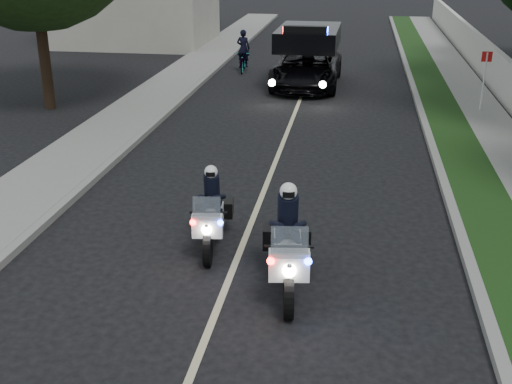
% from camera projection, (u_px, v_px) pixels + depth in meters
% --- Properties ---
extents(ground, '(120.00, 120.00, 0.00)m').
position_uv_depth(ground, '(210.00, 327.00, 9.55)').
color(ground, black).
rests_on(ground, ground).
extents(curb_right, '(0.20, 60.00, 0.15)m').
position_uv_depth(curb_right, '(430.00, 140.00, 18.10)').
color(curb_right, gray).
rests_on(curb_right, ground).
extents(grass_verge, '(1.20, 60.00, 0.16)m').
position_uv_depth(grass_verge, '(455.00, 141.00, 18.00)').
color(grass_verge, '#193814').
rests_on(grass_verge, ground).
extents(sidewalk_right, '(1.40, 60.00, 0.16)m').
position_uv_depth(sidewalk_right, '(504.00, 143.00, 17.81)').
color(sidewalk_right, gray).
rests_on(sidewalk_right, ground).
extents(curb_left, '(0.20, 60.00, 0.15)m').
position_uv_depth(curb_left, '(151.00, 127.00, 19.29)').
color(curb_left, gray).
rests_on(curb_left, ground).
extents(sidewalk_left, '(2.00, 60.00, 0.16)m').
position_uv_depth(sidewalk_left, '(116.00, 126.00, 19.45)').
color(sidewalk_left, gray).
rests_on(sidewalk_left, ground).
extents(lane_marking, '(0.12, 50.00, 0.01)m').
position_uv_depth(lane_marking, '(286.00, 136.00, 18.72)').
color(lane_marking, '#BFB78C').
rests_on(lane_marking, ground).
extents(police_moto_left, '(0.86, 1.90, 1.56)m').
position_uv_depth(police_moto_left, '(212.00, 245.00, 12.08)').
color(police_moto_left, white).
rests_on(police_moto_left, ground).
extents(police_moto_right, '(1.02, 2.20, 1.80)m').
position_uv_depth(police_moto_right, '(287.00, 287.00, 10.66)').
color(police_moto_right, silver).
rests_on(police_moto_right, ground).
extents(police_suv, '(2.55, 5.36, 2.59)m').
position_uv_depth(police_suv, '(306.00, 86.00, 24.96)').
color(police_suv, black).
rests_on(police_suv, ground).
extents(bicycle, '(0.72, 1.71, 0.87)m').
position_uv_depth(bicycle, '(243.00, 72.00, 27.67)').
color(bicycle, black).
rests_on(bicycle, ground).
extents(cyclist, '(0.61, 0.45, 1.58)m').
position_uv_depth(cyclist, '(243.00, 72.00, 27.67)').
color(cyclist, black).
rests_on(cyclist, ground).
extents(sign_post, '(0.34, 0.34, 2.11)m').
position_uv_depth(sign_post, '(479.00, 114.00, 20.99)').
color(sign_post, '#A5190B').
rests_on(sign_post, ground).
extents(tree_left_near, '(8.01, 8.01, 11.85)m').
position_uv_depth(tree_left_near, '(51.00, 108.00, 21.76)').
color(tree_left_near, '#204015').
rests_on(tree_left_near, ground).
extents(tree_left_far, '(6.23, 6.23, 9.86)m').
position_uv_depth(tree_left_far, '(159.00, 34.00, 38.30)').
color(tree_left_far, black).
rests_on(tree_left_far, ground).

